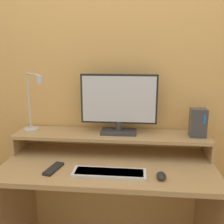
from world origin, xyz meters
name	(u,v)px	position (x,y,z in m)	size (l,w,h in m)	color
wall_back	(113,77)	(0.00, 0.64, 1.25)	(6.00, 0.05, 2.50)	#E5AD60
desk	(108,193)	(0.00, 0.30, 0.54)	(1.30, 0.61, 0.75)	tan
monitor_shelf	(111,136)	(0.00, 0.48, 0.87)	(1.30, 0.26, 0.14)	tan
monitor	(119,103)	(0.05, 0.49, 1.09)	(0.51, 0.14, 0.40)	#38383D
desk_lamp	(33,106)	(-0.53, 0.46, 1.07)	(0.21, 0.20, 0.40)	silver
router_dock	(198,123)	(0.56, 0.47, 0.98)	(0.10, 0.08, 0.19)	#3D3D42
keyboard	(109,173)	(0.02, 0.15, 0.76)	(0.42, 0.12, 0.02)	silver
mouse	(161,176)	(0.31, 0.13, 0.77)	(0.05, 0.09, 0.03)	black
remote_control	(54,169)	(-0.31, 0.18, 0.76)	(0.09, 0.17, 0.02)	black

